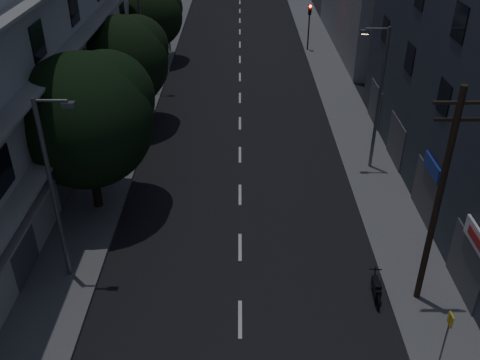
{
  "coord_description": "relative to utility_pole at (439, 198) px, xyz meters",
  "views": [
    {
      "loc": [
        -0.01,
        -8.49,
        15.28
      ],
      "look_at": [
        0.0,
        12.0,
        3.0
      ],
      "focal_mm": 40.0,
      "sensor_mm": 36.0,
      "label": 1
    }
  ],
  "objects": [
    {
      "name": "ground",
      "position": [
        -7.14,
        17.39,
        -4.87
      ],
      "size": [
        160.0,
        160.0,
        0.0
      ],
      "primitive_type": "plane",
      "color": "black",
      "rests_on": "ground"
    },
    {
      "name": "sidewalk_left",
      "position": [
        -14.64,
        17.39,
        -4.79
      ],
      "size": [
        3.0,
        90.0,
        0.15
      ],
      "primitive_type": "cube",
      "color": "#565659",
      "rests_on": "ground"
    },
    {
      "name": "sidewalk_right",
      "position": [
        0.36,
        17.39,
        -4.79
      ],
      "size": [
        3.0,
        90.0,
        0.15
      ],
      "primitive_type": "cube",
      "color": "#565659",
      "rests_on": "ground"
    },
    {
      "name": "lane_markings",
      "position": [
        -7.14,
        23.64,
        -4.86
      ],
      "size": [
        0.15,
        60.5,
        0.01
      ],
      "color": "beige",
      "rests_on": "ground"
    },
    {
      "name": "building_left",
      "position": [
        -19.12,
        10.39,
        2.13
      ],
      "size": [
        7.0,
        36.0,
        14.0
      ],
      "color": "#A8A7A3",
      "rests_on": "ground"
    },
    {
      "name": "tree_near",
      "position": [
        -14.3,
        6.73,
        0.25
      ],
      "size": [
        6.43,
        6.43,
        7.94
      ],
      "color": "black",
      "rests_on": "sidewalk_left"
    },
    {
      "name": "tree_mid",
      "position": [
        -14.49,
        16.6,
        -0.26
      ],
      "size": [
        5.79,
        5.79,
        7.13
      ],
      "color": "black",
      "rests_on": "sidewalk_left"
    },
    {
      "name": "tree_far",
      "position": [
        -14.51,
        29.9,
        -0.78
      ],
      "size": [
        5.09,
        5.09,
        6.29
      ],
      "color": "black",
      "rests_on": "sidewalk_left"
    },
    {
      "name": "traffic_signal_far_right",
      "position": [
        -0.85,
        32.8,
        -1.77
      ],
      "size": [
        0.28,
        0.37,
        4.1
      ],
      "color": "black",
      "rests_on": "sidewalk_right"
    },
    {
      "name": "traffic_signal_far_left",
      "position": [
        -13.58,
        32.32,
        -1.77
      ],
      "size": [
        0.28,
        0.37,
        4.1
      ],
      "color": "black",
      "rests_on": "sidewalk_left"
    },
    {
      "name": "street_lamp_left_near",
      "position": [
        -14.28,
        1.4,
        -0.27
      ],
      "size": [
        1.51,
        0.25,
        8.0
      ],
      "color": "#5C5F64",
      "rests_on": "sidewalk_left"
    },
    {
      "name": "street_lamp_right",
      "position": [
        0.23,
        10.73,
        -0.27
      ],
      "size": [
        1.51,
        0.25,
        8.0
      ],
      "color": "#565B5E",
      "rests_on": "sidewalk_right"
    },
    {
      "name": "street_lamp_left_far",
      "position": [
        -14.15,
        22.56,
        -0.27
      ],
      "size": [
        1.51,
        0.25,
        8.0
      ],
      "color": "#53565A",
      "rests_on": "sidewalk_left"
    },
    {
      "name": "utility_pole",
      "position": [
        0.0,
        0.0,
        0.0
      ],
      "size": [
        1.8,
        0.24,
        9.0
      ],
      "color": "black",
      "rests_on": "sidewalk_right"
    },
    {
      "name": "bus_stop_sign",
      "position": [
        -0.29,
        -3.55,
        -2.98
      ],
      "size": [
        0.06,
        0.35,
        2.52
      ],
      "color": "#595B60",
      "rests_on": "sidewalk_right"
    },
    {
      "name": "motorcycle",
      "position": [
        -1.65,
        0.1,
        -4.42
      ],
      "size": [
        0.51,
        1.76,
        1.13
      ],
      "rotation": [
        0.0,
        0.0,
        -0.06
      ],
      "color": "black",
      "rests_on": "ground"
    }
  ]
}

